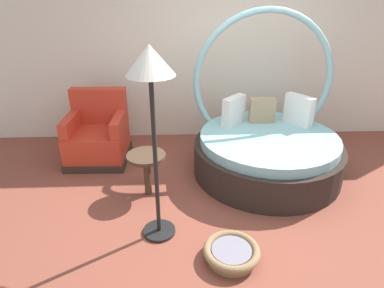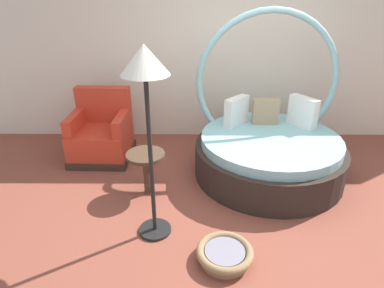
{
  "view_description": "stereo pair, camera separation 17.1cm",
  "coord_description": "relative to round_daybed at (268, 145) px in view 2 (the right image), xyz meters",
  "views": [
    {
      "loc": [
        -0.64,
        -2.9,
        2.23
      ],
      "look_at": [
        -0.49,
        0.53,
        0.55
      ],
      "focal_mm": 30.63,
      "sensor_mm": 36.0,
      "label": 1
    },
    {
      "loc": [
        -0.47,
        -2.9,
        2.23
      ],
      "look_at": [
        -0.49,
        0.53,
        0.55
      ],
      "focal_mm": 30.63,
      "sensor_mm": 36.0,
      "label": 2
    }
  ],
  "objects": [
    {
      "name": "ground_plane",
      "position": [
        -0.48,
        -0.85,
        -0.39
      ],
      "size": [
        8.0,
        8.0,
        0.02
      ],
      "primitive_type": "cube",
      "color": "brown"
    },
    {
      "name": "back_wall",
      "position": [
        -0.48,
        1.22,
        1.1
      ],
      "size": [
        8.0,
        0.12,
        2.95
      ],
      "primitive_type": "cube",
      "color": "silver",
      "rests_on": "ground_plane"
    },
    {
      "name": "round_daybed",
      "position": [
        0.0,
        0.0,
        0.0
      ],
      "size": [
        1.87,
        1.87,
        2.0
      ],
      "color": "#2D231E",
      "rests_on": "ground_plane"
    },
    {
      "name": "red_armchair",
      "position": [
        -2.24,
        0.42,
        -0.04
      ],
      "size": [
        0.82,
        0.82,
        0.94
      ],
      "color": "#38281E",
      "rests_on": "ground_plane"
    },
    {
      "name": "pet_basket",
      "position": [
        -0.68,
        -1.57,
        -0.3
      ],
      "size": [
        0.51,
        0.51,
        0.13
      ],
      "color": "#8E704C",
      "rests_on": "ground_plane"
    },
    {
      "name": "side_table",
      "position": [
        -1.5,
        -0.51,
        0.05
      ],
      "size": [
        0.44,
        0.44,
        0.52
      ],
      "color": "#473323",
      "rests_on": "ground_plane"
    },
    {
      "name": "floor_lamp",
      "position": [
        -1.34,
        -1.19,
        1.16
      ],
      "size": [
        0.4,
        0.4,
        1.82
      ],
      "color": "black",
      "rests_on": "ground_plane"
    }
  ]
}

